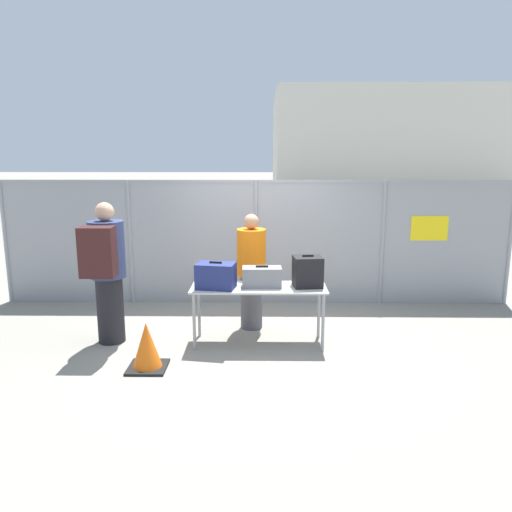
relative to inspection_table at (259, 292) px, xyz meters
name	(u,v)px	position (x,y,z in m)	size (l,w,h in m)	color
ground_plane	(254,338)	(-0.06, 0.17, -0.70)	(120.00, 120.00, 0.00)	gray
fence_section	(257,240)	(-0.04, 1.83, 0.37)	(8.35, 0.07, 2.04)	gray
inspection_table	(259,292)	(0.00, 0.00, 0.00)	(1.74, 0.61, 0.77)	#B2B2AD
suitcase_navy	(216,276)	(-0.54, -0.08, 0.23)	(0.52, 0.38, 0.35)	navy
suitcase_grey	(262,277)	(0.04, 0.01, 0.20)	(0.51, 0.27, 0.28)	slate
suitcase_black	(308,272)	(0.63, 0.02, 0.27)	(0.39, 0.35, 0.42)	black
traveler_hooded	(106,268)	(-1.95, -0.03, 0.32)	(0.46, 0.71, 1.85)	black
security_worker_near	(251,270)	(-0.11, 0.60, 0.15)	(0.41, 0.41, 1.64)	#4C4C51
utility_trailer	(337,260)	(1.54, 3.49, -0.32)	(4.33, 2.00, 0.64)	silver
distant_hangar	(376,145)	(7.14, 26.10, 2.29)	(12.74, 11.74, 5.99)	beige
traffic_cone	(147,347)	(-1.29, -0.82, -0.44)	(0.45, 0.45, 0.56)	black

